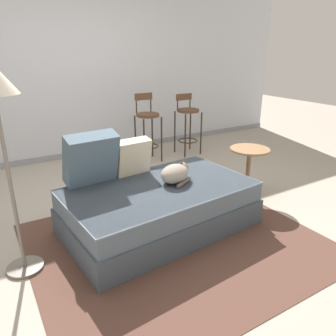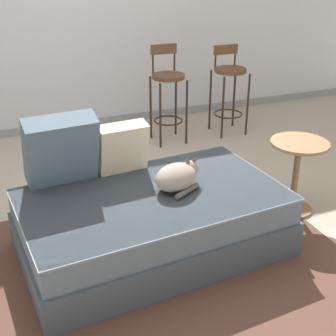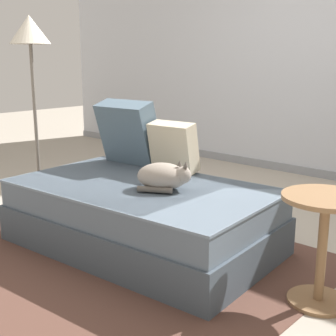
{
  "view_description": "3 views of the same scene",
  "coord_description": "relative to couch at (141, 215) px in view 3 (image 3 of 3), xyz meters",
  "views": [
    {
      "loc": [
        -1.36,
        -2.83,
        1.64
      ],
      "look_at": [
        0.15,
        -0.3,
        0.55
      ],
      "focal_mm": 35.0,
      "sensor_mm": 36.0,
      "label": 1
    },
    {
      "loc": [
        -0.91,
        -2.95,
        1.91
      ],
      "look_at": [
        0.15,
        -0.3,
        0.55
      ],
      "focal_mm": 50.0,
      "sensor_mm": 36.0,
      "label": 2
    },
    {
      "loc": [
        2.14,
        -2.48,
        1.25
      ],
      "look_at": [
        0.15,
        -0.3,
        0.55
      ],
      "focal_mm": 50.0,
      "sensor_mm": 36.0,
      "label": 3
    }
  ],
  "objects": [
    {
      "name": "ground_plane",
      "position": [
        0.0,
        0.4,
        -0.22
      ],
      "size": [
        16.0,
        16.0,
        0.0
      ],
      "primitive_type": "plane",
      "color": "#A89E8E",
      "rests_on": "ground"
    },
    {
      "name": "wall_back_panel",
      "position": [
        0.0,
        2.65,
        1.08
      ],
      "size": [
        8.0,
        0.1,
        2.6
      ],
      "primitive_type": "cube",
      "color": "silver",
      "rests_on": "ground"
    },
    {
      "name": "wall_baseboard_trim",
      "position": [
        0.0,
        2.6,
        -0.18
      ],
      "size": [
        8.0,
        0.02,
        0.09
      ],
      "primitive_type": "cube",
      "color": "gray",
      "rests_on": "ground"
    },
    {
      "name": "area_rug",
      "position": [
        0.0,
        -0.3,
        -0.22
      ],
      "size": [
        2.44,
        2.12,
        0.01
      ],
      "primitive_type": "cube",
      "color": "brown",
      "rests_on": "ground"
    },
    {
      "name": "couch",
      "position": [
        0.0,
        0.0,
        0.0
      ],
      "size": [
        1.82,
        1.16,
        0.43
      ],
      "color": "#44505B",
      "rests_on": "ground"
    },
    {
      "name": "throw_pillow_corner",
      "position": [
        -0.51,
        0.37,
        0.47
      ],
      "size": [
        0.5,
        0.34,
        0.5
      ],
      "color": "#4C6070",
      "rests_on": "couch"
    },
    {
      "name": "throw_pillow_middle",
      "position": [
        -0.08,
        0.41,
        0.4
      ],
      "size": [
        0.37,
        0.22,
        0.37
      ],
      "color": "beige",
      "rests_on": "couch"
    },
    {
      "name": "cat",
      "position": [
        0.19,
        0.02,
        0.3
      ],
      "size": [
        0.4,
        0.37,
        0.2
      ],
      "color": "gray",
      "rests_on": "couch"
    },
    {
      "name": "side_table",
      "position": [
        1.22,
        0.1,
        0.16
      ],
      "size": [
        0.44,
        0.44,
        0.59
      ],
      "color": "olive",
      "rests_on": "ground"
    },
    {
      "name": "floor_lamp",
      "position": [
        -1.23,
        -0.0,
        1.1
      ],
      "size": [
        0.32,
        0.32,
        1.58
      ],
      "color": "slate",
      "rests_on": "ground"
    }
  ]
}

